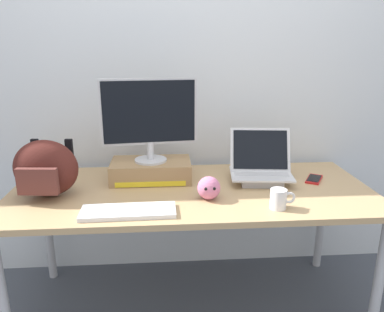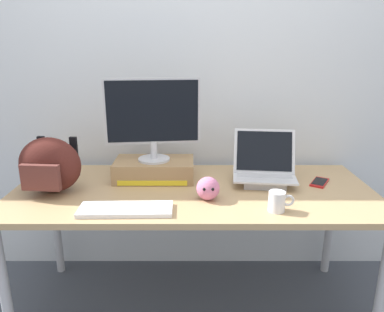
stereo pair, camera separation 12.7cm
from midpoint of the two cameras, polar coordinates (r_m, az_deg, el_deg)
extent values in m
plane|color=#474C56|center=(2.31, -1.70, -21.97)|extent=(20.00, 20.00, 0.00)
cube|color=silver|center=(2.31, -2.55, 13.07)|extent=(7.00, 0.10, 2.60)
cube|color=tan|center=(1.95, -1.87, -5.51)|extent=(1.89, 0.80, 0.03)
cylinder|color=#B2B2B7|center=(2.00, -29.00, -18.92)|extent=(0.05, 0.05, 0.69)
cylinder|color=#B2B2B7|center=(2.06, 25.29, -17.26)|extent=(0.05, 0.05, 0.69)
cylinder|color=#B2B2B7|center=(2.54, -22.78, -10.30)|extent=(0.05, 0.05, 0.69)
cylinder|color=#B2B2B7|center=(2.59, 18.04, -9.27)|extent=(0.05, 0.05, 0.69)
cube|color=#9E7A51|center=(2.08, -8.10, -2.21)|extent=(0.44, 0.25, 0.11)
cube|color=yellow|center=(1.97, -8.29, -4.37)|extent=(0.37, 0.00, 0.03)
cylinder|color=silver|center=(2.06, -8.17, -0.63)|extent=(0.18, 0.18, 0.01)
cylinder|color=silver|center=(2.05, -8.23, 0.86)|extent=(0.04, 0.04, 0.10)
cube|color=silver|center=(2.00, -8.48, 6.78)|extent=(0.51, 0.07, 0.35)
cube|color=black|center=(1.99, -8.47, 6.73)|extent=(0.49, 0.06, 0.33)
cube|color=#ADADB2|center=(2.06, 8.84, -3.46)|extent=(0.24, 0.22, 0.04)
cube|color=silver|center=(2.05, 8.87, -2.79)|extent=(0.36, 0.28, 0.01)
cube|color=#B7B7BC|center=(2.06, 8.82, -2.45)|extent=(0.31, 0.17, 0.00)
cube|color=silver|center=(2.08, 8.79, 0.95)|extent=(0.34, 0.14, 0.23)
cube|color=black|center=(2.08, 8.81, 0.97)|extent=(0.31, 0.13, 0.20)
cube|color=white|center=(1.70, -11.96, -8.42)|extent=(0.43, 0.16, 0.02)
cube|color=silver|center=(1.70, -11.98, -8.07)|extent=(0.40, 0.14, 0.00)
ellipsoid|color=#4C1E19|center=(1.97, -23.41, -1.78)|extent=(0.33, 0.21, 0.29)
cube|color=brown|center=(1.89, -24.59, -3.64)|extent=(0.19, 0.05, 0.13)
cube|color=black|center=(2.10, -24.51, -0.47)|extent=(0.04, 0.02, 0.21)
cube|color=black|center=(2.03, -20.04, -0.50)|extent=(0.04, 0.02, 0.21)
cylinder|color=silver|center=(1.73, 11.16, -6.56)|extent=(0.08, 0.08, 0.09)
torus|color=silver|center=(1.75, 12.83, -6.33)|extent=(0.06, 0.01, 0.06)
cube|color=red|center=(2.16, 16.78, -3.46)|extent=(0.14, 0.17, 0.01)
cube|color=black|center=(2.16, 16.79, -3.31)|extent=(0.12, 0.14, 0.00)
sphere|color=#CC7099|center=(1.80, 0.59, -4.98)|extent=(0.11, 0.11, 0.11)
sphere|color=black|center=(1.75, 0.07, -5.15)|extent=(0.02, 0.02, 0.02)
sphere|color=black|center=(1.75, 1.38, -5.11)|extent=(0.02, 0.02, 0.02)
camera|label=1|loc=(0.06, -91.93, -0.58)|focal=34.48mm
camera|label=2|loc=(0.06, 88.07, 0.58)|focal=34.48mm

